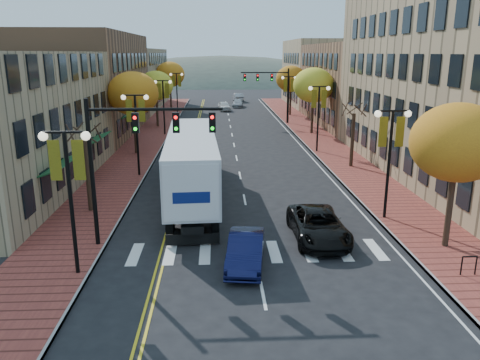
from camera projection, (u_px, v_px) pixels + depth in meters
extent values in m
plane|color=black|center=(259.00, 271.00, 19.72)|extent=(200.00, 200.00, 0.00)
cube|color=brown|center=(150.00, 137.00, 50.59)|extent=(4.00, 85.00, 0.15)
cube|color=brown|center=(314.00, 136.00, 51.44)|extent=(4.00, 85.00, 0.15)
cube|color=brown|center=(79.00, 84.00, 52.15)|extent=(12.00, 24.00, 11.00)
cube|color=#9E8966|center=(123.00, 79.00, 76.44)|extent=(12.00, 26.00, 9.50)
cube|color=brown|center=(374.00, 84.00, 59.75)|extent=(15.00, 24.00, 10.00)
cube|color=#9E8966|center=(333.00, 73.00, 80.82)|extent=(15.00, 20.00, 11.00)
cylinder|color=#382619|center=(88.00, 175.00, 26.41)|extent=(0.28, 0.28, 4.20)
cylinder|color=#382619|center=(135.00, 126.00, 41.74)|extent=(0.28, 0.28, 4.90)
ellipsoid|color=gold|center=(133.00, 93.00, 40.98)|extent=(4.48, 4.48, 3.81)
cylinder|color=#382619|center=(157.00, 108.00, 57.20)|extent=(0.28, 0.28, 4.55)
ellipsoid|color=yellow|center=(156.00, 86.00, 56.50)|extent=(4.16, 4.16, 3.54)
cylinder|color=#382619|center=(171.00, 93.00, 74.48)|extent=(0.28, 0.28, 5.04)
ellipsoid|color=gold|center=(170.00, 74.00, 73.70)|extent=(4.61, 4.61, 3.92)
cylinder|color=#382619|center=(451.00, 199.00, 21.44)|extent=(0.28, 0.28, 4.55)
ellipsoid|color=gold|center=(458.00, 142.00, 20.74)|extent=(4.16, 4.16, 3.54)
cylinder|color=#382619|center=(352.00, 140.00, 36.90)|extent=(0.28, 0.28, 4.20)
cylinder|color=#382619|center=(312.00, 111.00, 52.22)|extent=(0.28, 0.28, 4.90)
ellipsoid|color=yellow|center=(313.00, 85.00, 51.47)|extent=(4.48, 4.48, 3.81)
cylinder|color=#382619|center=(290.00, 98.00, 67.66)|extent=(0.28, 0.28, 4.76)
ellipsoid|color=gold|center=(291.00, 79.00, 66.93)|extent=(4.35, 4.35, 3.70)
cylinder|color=black|center=(71.00, 207.00, 18.58)|extent=(0.16, 0.16, 6.00)
cylinder|color=black|center=(64.00, 132.00, 17.79)|extent=(1.60, 0.10, 0.10)
sphere|color=#FFF2CC|center=(43.00, 136.00, 17.79)|extent=(0.36, 0.36, 0.36)
sphere|color=#FFF2CC|center=(86.00, 136.00, 17.86)|extent=(0.36, 0.36, 0.36)
cube|color=gold|center=(55.00, 160.00, 18.06)|extent=(0.45, 0.03, 1.60)
cube|color=gold|center=(79.00, 160.00, 18.10)|extent=(0.45, 0.03, 1.60)
cylinder|color=black|center=(137.00, 137.00, 33.99)|extent=(0.16, 0.16, 6.00)
cylinder|color=black|center=(135.00, 95.00, 33.20)|extent=(1.60, 0.10, 0.10)
sphere|color=#FFF2CC|center=(123.00, 97.00, 33.20)|extent=(0.36, 0.36, 0.36)
sphere|color=#FFF2CC|center=(146.00, 97.00, 33.28)|extent=(0.36, 0.36, 0.36)
cube|color=gold|center=(129.00, 111.00, 33.47)|extent=(0.45, 0.03, 1.60)
cube|color=gold|center=(142.00, 111.00, 33.51)|extent=(0.45, 0.03, 1.60)
cylinder|color=black|center=(164.00, 108.00, 51.34)|extent=(0.16, 0.16, 6.00)
cylinder|color=black|center=(163.00, 81.00, 50.55)|extent=(1.60, 0.10, 0.10)
sphere|color=#FFF2CC|center=(155.00, 82.00, 50.55)|extent=(0.36, 0.36, 0.36)
sphere|color=#FFF2CC|center=(170.00, 82.00, 50.62)|extent=(0.36, 0.36, 0.36)
cube|color=gold|center=(159.00, 91.00, 50.81)|extent=(0.45, 0.03, 1.60)
cube|color=gold|center=(167.00, 91.00, 50.86)|extent=(0.45, 0.03, 1.60)
cylinder|color=black|center=(177.00, 94.00, 68.68)|extent=(0.16, 0.16, 6.00)
cylinder|color=black|center=(176.00, 73.00, 67.89)|extent=(1.60, 0.10, 0.10)
sphere|color=#FFF2CC|center=(171.00, 74.00, 67.89)|extent=(0.36, 0.36, 0.36)
sphere|color=#FFF2CC|center=(182.00, 74.00, 67.97)|extent=(0.36, 0.36, 0.36)
cube|color=gold|center=(173.00, 81.00, 68.16)|extent=(0.45, 0.03, 1.60)
cube|color=gold|center=(180.00, 81.00, 68.20)|extent=(0.45, 0.03, 1.60)
cylinder|color=black|center=(388.00, 167.00, 25.07)|extent=(0.16, 0.16, 6.00)
cylinder|color=black|center=(393.00, 111.00, 24.28)|extent=(1.60, 0.10, 0.10)
sphere|color=#FFF2CC|center=(378.00, 114.00, 24.28)|extent=(0.36, 0.36, 0.36)
sphere|color=#FFF2CC|center=(408.00, 114.00, 24.36)|extent=(0.36, 0.36, 0.36)
cube|color=gold|center=(383.00, 132.00, 24.55)|extent=(0.45, 0.03, 1.60)
cube|color=gold|center=(400.00, 132.00, 24.59)|extent=(0.45, 0.03, 1.60)
cylinder|color=black|center=(318.00, 120.00, 42.41)|extent=(0.16, 0.16, 6.00)
cylinder|color=black|center=(320.00, 87.00, 41.62)|extent=(1.60, 0.10, 0.10)
sphere|color=#FFF2CC|center=(311.00, 88.00, 41.62)|extent=(0.36, 0.36, 0.36)
sphere|color=#FFF2CC|center=(328.00, 88.00, 41.70)|extent=(0.36, 0.36, 0.36)
cube|color=gold|center=(314.00, 99.00, 41.89)|extent=(0.45, 0.03, 1.60)
cube|color=gold|center=(324.00, 99.00, 41.93)|extent=(0.45, 0.03, 1.60)
cylinder|color=black|center=(288.00, 101.00, 59.76)|extent=(0.16, 0.16, 6.00)
cylinder|color=black|center=(289.00, 77.00, 58.97)|extent=(1.60, 0.10, 0.10)
sphere|color=#FFF2CC|center=(283.00, 78.00, 58.97)|extent=(0.36, 0.36, 0.36)
sphere|color=#FFF2CC|center=(295.00, 78.00, 59.04)|extent=(0.36, 0.36, 0.36)
cube|color=gold|center=(285.00, 85.00, 59.23)|extent=(0.45, 0.03, 1.60)
cube|color=gold|center=(292.00, 85.00, 59.28)|extent=(0.45, 0.03, 1.60)
cylinder|color=black|center=(92.00, 176.00, 21.34)|extent=(0.20, 0.20, 7.00)
cylinder|color=black|center=(155.00, 109.00, 20.69)|extent=(6.00, 0.14, 0.14)
cube|color=black|center=(136.00, 123.00, 20.81)|extent=(0.30, 0.25, 0.90)
sphere|color=#FF0C0C|center=(135.00, 118.00, 20.61)|extent=(0.16, 0.16, 0.16)
cube|color=black|center=(176.00, 123.00, 20.89)|extent=(0.30, 0.25, 0.90)
sphere|color=#FF0C0C|center=(176.00, 117.00, 20.69)|extent=(0.16, 0.16, 0.16)
cube|color=black|center=(212.00, 122.00, 20.97)|extent=(0.30, 0.25, 0.90)
sphere|color=#FF0C0C|center=(212.00, 117.00, 20.77)|extent=(0.16, 0.16, 0.16)
cylinder|color=black|center=(288.00, 97.00, 59.62)|extent=(0.20, 0.20, 7.00)
cylinder|color=black|center=(265.00, 73.00, 58.69)|extent=(6.00, 0.14, 0.14)
cube|color=black|center=(272.00, 77.00, 58.89)|extent=(0.30, 0.25, 0.90)
sphere|color=#FF0C0C|center=(272.00, 75.00, 58.69)|extent=(0.16, 0.16, 0.16)
cube|color=black|center=(258.00, 77.00, 58.80)|extent=(0.30, 0.25, 0.90)
sphere|color=#FF0C0C|center=(258.00, 75.00, 58.60)|extent=(0.16, 0.16, 0.16)
cube|color=black|center=(245.00, 77.00, 58.72)|extent=(0.30, 0.25, 0.90)
sphere|color=#FF0C0C|center=(245.00, 75.00, 58.52)|extent=(0.16, 0.16, 0.16)
cube|color=black|center=(193.00, 189.00, 28.39)|extent=(1.72, 13.90, 0.37)
cube|color=silver|center=(192.00, 159.00, 27.90)|extent=(3.42, 13.98, 2.99)
cube|color=black|center=(192.00, 148.00, 36.35)|extent=(2.81, 3.32, 2.67)
cylinder|color=black|center=(170.00, 229.00, 23.06)|extent=(0.42, 1.08, 1.07)
cylinder|color=black|center=(215.00, 227.00, 23.27)|extent=(0.42, 1.08, 1.07)
cylinder|color=black|center=(171.00, 220.00, 24.29)|extent=(0.42, 1.08, 1.07)
cylinder|color=black|center=(214.00, 218.00, 24.49)|extent=(0.42, 1.08, 1.07)
cylinder|color=black|center=(178.00, 167.00, 35.34)|extent=(0.42, 1.08, 1.07)
cylinder|color=black|center=(208.00, 167.00, 35.55)|extent=(0.42, 1.08, 1.07)
cylinder|color=black|center=(179.00, 161.00, 37.60)|extent=(0.42, 1.08, 1.07)
cylinder|color=black|center=(207.00, 160.00, 37.80)|extent=(0.42, 1.08, 1.07)
imported|color=#0C0F33|center=(246.00, 250.00, 20.14)|extent=(2.01, 4.41, 1.40)
imported|color=black|center=(318.00, 225.00, 22.94)|extent=(2.52, 5.35, 1.48)
imported|color=silver|center=(224.00, 106.00, 74.16)|extent=(2.22, 4.41, 1.44)
imported|color=#9FA0A6|center=(238.00, 103.00, 78.91)|extent=(2.15, 4.44, 1.25)
imported|color=#9C9CA3|center=(238.00, 97.00, 87.77)|extent=(2.10, 4.87, 1.56)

